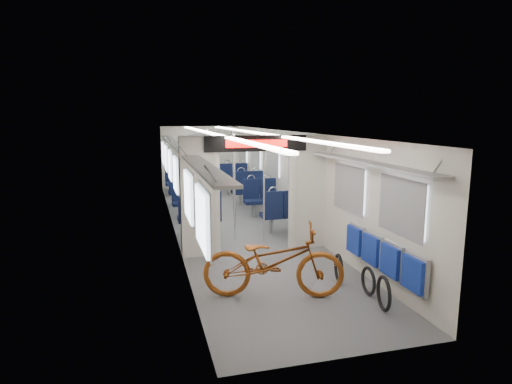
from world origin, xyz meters
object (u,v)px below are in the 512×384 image
Objects in this scene: bicycle at (273,261)px; stanchion_far_left at (208,171)px; seat_bay_near_right at (270,202)px; seat_bay_far_right at (241,182)px; bike_hoop_a at (384,295)px; seat_bay_near_left at (194,203)px; stanchion_far_right at (233,170)px; bike_hoop_b at (368,282)px; seat_bay_far_left at (182,183)px; stanchion_near_left at (234,188)px; flip_bench at (382,255)px; bike_hoop_c at (339,269)px; stanchion_near_right at (264,189)px.

bicycle is 0.91× the size of stanchion_far_left.
seat_bay_far_right is at bearing 90.00° from seat_bay_near_right.
seat_bay_near_left is at bearing 110.34° from bike_hoop_a.
bicycle is at bearing -96.28° from stanchion_far_right.
seat_bay_far_left is at bearing 103.81° from bike_hoop_b.
stanchion_far_left and stanchion_far_right have the same top height.
stanchion_near_left is (0.06, 3.03, 0.60)m from bicycle.
seat_bay_near_right is at bearing 95.30° from flip_bench.
seat_bay_far_right is at bearing -11.80° from seat_bay_far_left.
bike_hoop_a is 0.22× the size of stanchion_near_left.
seat_bay_near_left is at bearing 24.13° from bicycle.
bike_hoop_b is (0.06, 0.53, -0.03)m from bike_hoop_a.
seat_bay_near_left is (-2.29, 4.72, -0.01)m from flip_bench.
seat_bay_near_right reaches higher than flip_bench.
bike_hoop_c is at bearing -84.68° from stanchion_far_right.
stanchion_far_right is (-0.99, 6.28, 0.57)m from flip_bench.
bicycle is 3.09m from stanchion_near_left.
seat_bay_far_right is at bearing 6.86° from bicycle.
stanchion_near_left is 1.00× the size of stanchion_far_right.
stanchion_near_left is 3.10m from stanchion_far_left.
stanchion_near_left and stanchion_far_left have the same top height.
bicycle is 4.54m from seat_bay_near_left.
bike_hoop_a is at bearing -78.78° from stanchion_far_left.
seat_bay_far_right reaches higher than seat_bay_near_right.
bike_hoop_a is at bearing -88.82° from seat_bay_near_right.
stanchion_far_left is 0.71m from stanchion_far_right.
flip_bench is at bearing -81.80° from bicycle.
seat_bay_far_right reaches higher than bike_hoop_c.
bike_hoop_c is at bearing -66.36° from seat_bay_near_left.
bike_hoop_c is 3.11m from stanchion_near_left.
stanchion_near_right is (-0.55, 2.51, 0.94)m from bike_hoop_c.
stanchion_near_left is at bearing -82.01° from seat_bay_far_left.
bike_hoop_b is at bearing -83.38° from stanchion_far_right.
seat_bay_near_left reaches higher than bicycle.
stanchion_far_left is (-0.69, 3.32, 0.00)m from stanchion_near_right.
bike_hoop_b is 0.19× the size of stanchion_near_right.
stanchion_far_right is at bearing 95.59° from bike_hoop_a.
stanchion_near_right is (0.65, 2.81, 0.60)m from bicycle.
stanchion_far_left is at bearing -72.30° from seat_bay_far_left.
stanchion_far_right is (1.30, 1.56, 0.58)m from seat_bay_near_left.
stanchion_far_left is (-1.38, 6.96, 0.93)m from bike_hoop_a.
stanchion_far_left is at bearing -130.86° from seat_bay_far_right.
stanchion_near_right reaches higher than seat_bay_near_left.
stanchion_near_right is at bearing 108.29° from flip_bench.
stanchion_near_left reaches higher than seat_bay_far_right.
bike_hoop_a is at bearing -89.28° from seat_bay_far_right.
stanchion_far_left is at bearing 69.99° from seat_bay_near_left.
bicycle is 0.96× the size of seat_bay_far_left.
bicycle is at bearing -91.17° from stanchion_near_left.
bike_hoop_b is at bearing -71.41° from bike_hoop_c.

